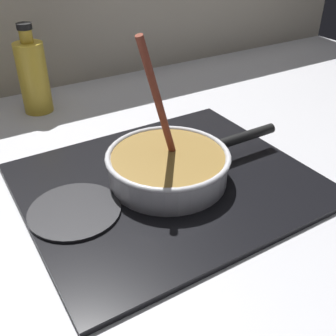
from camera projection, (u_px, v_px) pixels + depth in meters
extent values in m
cube|color=#B7B7BC|center=(199.00, 233.00, 0.73)|extent=(2.40, 1.60, 0.04)
cube|color=black|center=(168.00, 182.00, 0.81)|extent=(0.56, 0.48, 0.01)
torus|color=#592D0C|center=(168.00, 178.00, 0.81)|extent=(0.21, 0.21, 0.01)
cylinder|color=#262628|center=(75.00, 211.00, 0.72)|extent=(0.17, 0.17, 0.01)
cylinder|color=silver|center=(168.00, 168.00, 0.80)|extent=(0.23, 0.23, 0.06)
cylinder|color=olive|center=(168.00, 166.00, 0.79)|extent=(0.22, 0.22, 0.05)
torus|color=silver|center=(168.00, 156.00, 0.78)|extent=(0.24, 0.24, 0.01)
cylinder|color=black|center=(245.00, 137.00, 0.87)|extent=(0.16, 0.02, 0.02)
cylinder|color=beige|center=(162.00, 174.00, 0.74)|extent=(0.03, 0.03, 0.01)
cylinder|color=#EDD88C|center=(146.00, 182.00, 0.72)|extent=(0.03, 0.03, 0.01)
cylinder|color=beige|center=(155.00, 161.00, 0.78)|extent=(0.03, 0.03, 0.01)
cylinder|color=beige|center=(167.00, 140.00, 0.86)|extent=(0.03, 0.03, 0.01)
cylinder|color=#EDD88C|center=(193.00, 170.00, 0.76)|extent=(0.03, 0.03, 0.01)
cylinder|color=#EDD88C|center=(177.00, 184.00, 0.72)|extent=(0.03, 0.03, 0.01)
cylinder|color=maroon|center=(160.00, 103.00, 0.72)|extent=(0.09, 0.03, 0.26)
cube|color=brown|center=(175.00, 156.00, 0.81)|extent=(0.05, 0.03, 0.01)
cylinder|color=gold|center=(34.00, 78.00, 1.07)|extent=(0.08, 0.08, 0.19)
cylinder|color=gold|center=(26.00, 36.00, 1.01)|extent=(0.03, 0.03, 0.03)
cylinder|color=black|center=(24.00, 26.00, 1.00)|extent=(0.04, 0.04, 0.02)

